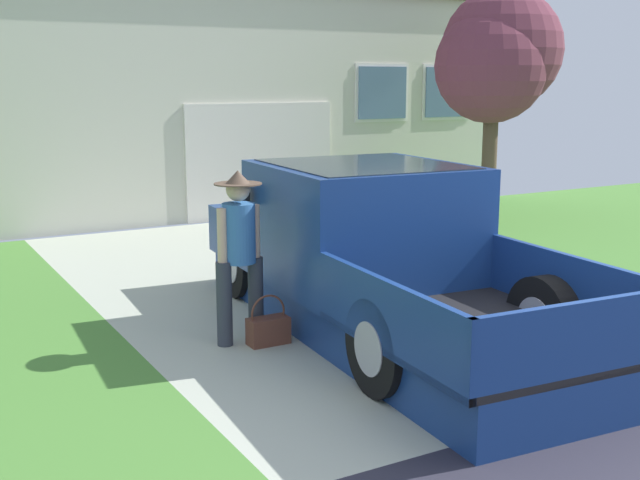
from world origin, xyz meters
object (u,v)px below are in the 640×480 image
object	(u,v)px
front_yard_tree	(497,58)
handbag	(268,329)
person_with_hat	(239,245)
house_with_garage	(190,73)
wheeled_trash_bin	(398,187)
pickup_truck	(367,254)

from	to	relation	value
front_yard_tree	handbag	bearing A→B (deg)	-147.30
person_with_hat	house_with_garage	size ratio (longest dim) A/B	0.15
house_with_garage	handbag	bearing A→B (deg)	-106.74
wheeled_trash_bin	handbag	bearing A→B (deg)	-134.92
handbag	house_with_garage	size ratio (longest dim) A/B	0.04
person_with_hat	wheeled_trash_bin	size ratio (longest dim) A/B	1.51
pickup_truck	wheeled_trash_bin	distance (m)	6.21
pickup_truck	house_with_garage	size ratio (longest dim) A/B	0.49
handbag	person_with_hat	bearing A→B (deg)	135.20
front_yard_tree	wheeled_trash_bin	world-z (taller)	front_yard_tree
handbag	wheeled_trash_bin	size ratio (longest dim) A/B	0.44
pickup_truck	house_with_garage	bearing A→B (deg)	83.84
person_with_hat	house_with_garage	world-z (taller)	house_with_garage
pickup_truck	handbag	world-z (taller)	pickup_truck
house_with_garage	front_yard_tree	world-z (taller)	house_with_garage
pickup_truck	front_yard_tree	distance (m)	6.86
wheeled_trash_bin	house_with_garage	bearing A→B (deg)	113.71
pickup_truck	person_with_hat	bearing A→B (deg)	-178.18
pickup_truck	handbag	xyz separation A→B (m)	(-1.20, -0.14, -0.57)
person_with_hat	house_with_garage	xyz separation A→B (m)	(3.14, 9.58, 1.67)
house_with_garage	front_yard_tree	size ratio (longest dim) A/B	2.78
handbag	front_yard_tree	bearing A→B (deg)	32.70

